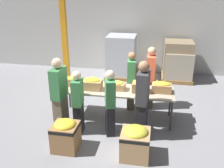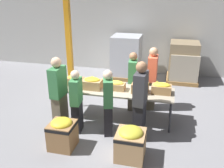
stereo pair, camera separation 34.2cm
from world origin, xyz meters
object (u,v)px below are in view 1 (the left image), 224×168
Objects in this scene: banana_box_0 at (74,81)px; pallet_stack_1 at (178,66)px; donation_bin_1 at (135,141)px; support_pillar at (64,29)px; volunteer_0 at (78,103)px; volunteer_3 at (142,101)px; volunteer_1 at (131,81)px; pallet_stack_0 at (177,61)px; banana_box_1 at (92,83)px; banana_box_4 at (162,87)px; banana_box_2 at (116,85)px; pallet_stack_2 at (121,57)px; sorting_table at (116,91)px; banana_box_3 at (140,86)px; volunteer_2 at (60,95)px; volunteer_5 at (110,103)px; donation_bin_0 at (66,134)px; volunteer_4 at (150,78)px.

banana_box_0 is 4.25m from pallet_stack_1.
donation_bin_1 is 0.17× the size of support_pillar.
volunteer_0 is 1.45m from volunteer_3.
volunteer_1 is 2.63m from support_pillar.
volunteer_3 reaches higher than pallet_stack_1.
volunteer_0 reaches higher than pallet_stack_0.
banana_box_1 is at bearing -125.47° from pallet_stack_1.
support_pillar is at bearing 153.15° from banana_box_4.
banana_box_2 is (0.59, 0.09, -0.03)m from banana_box_1.
volunteer_1 is 1.03× the size of pallet_stack_2.
sorting_table is 0.64m from banana_box_3.
volunteer_3 reaches higher than banana_box_2.
pallet_stack_0 reaches higher than pallet_stack_1.
volunteer_2 is 0.44× the size of support_pillar.
volunteer_0 is (-1.85, -0.84, -0.19)m from banana_box_4.
volunteer_1 is 1.52× the size of pallet_stack_1.
volunteer_1 is 0.91× the size of volunteer_2.
volunteer_3 is 3.60m from support_pillar.
volunteer_1 reaches higher than volunteer_5.
volunteer_0 is at bearing 153.36° from donation_bin_1.
volunteer_3 is at bearing 26.97° from donation_bin_0.
volunteer_3 is (0.09, -0.70, -0.06)m from banana_box_3.
banana_box_2 is 1.10m from volunteer_0.
donation_bin_1 is at bearing -155.10° from volunteer_5.
volunteer_1 is at bearing 39.67° from banana_box_1.
sorting_table is 2.71× the size of pallet_stack_1.
volunteer_3 is (1.29, -0.64, -0.07)m from banana_box_1.
banana_box_3 reaches higher than sorting_table.
pallet_stack_2 is (-0.33, 3.17, 0.01)m from sorting_table.
banana_box_0 is at bearing 100.81° from donation_bin_0.
volunteer_5 is at bearing -36.50° from banana_box_0.
volunteer_1 is at bearing -119.54° from pallet_stack_1.
volunteer_4 reaches higher than donation_bin_0.
pallet_stack_2 is at bearing 95.87° from sorting_table.
banana_box_1 is 1.20m from banana_box_3.
pallet_stack_1 is (2.85, 3.13, -0.42)m from banana_box_0.
pallet_stack_0 is (1.71, 3.31, -0.23)m from banana_box_2.
banana_box_4 is at bearing -71.00° from volunteer_0.
volunteer_3 is (0.70, -0.72, 0.13)m from sorting_table.
volunteer_2 is at bearing 117.14° from donation_bin_0.
banana_box_4 is at bearing 38.57° from donation_bin_0.
banana_box_4 is at bearing 72.88° from donation_bin_1.
banana_box_1 is 1.71m from banana_box_4.
volunteer_0 is at bearing -43.76° from volunteer_4.
banana_box_4 is at bearing -100.29° from pallet_stack_0.
banana_box_3 is 2.12m from donation_bin_0.
banana_box_3 is at bearing -2.59° from sorting_table.
banana_box_1 is 3.27m from pallet_stack_2.
volunteer_4 reaches higher than banana_box_0.
sorting_table reaches higher than donation_bin_1.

